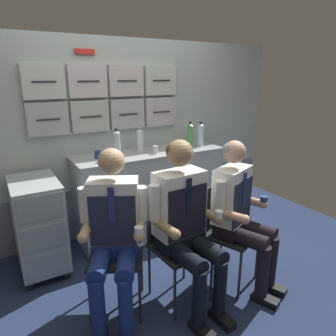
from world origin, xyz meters
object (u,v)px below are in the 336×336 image
at_px(folding_chair_center, 173,234).
at_px(crew_member_right, 240,210).
at_px(crew_member_left, 113,229).
at_px(coffee_cup_white, 98,154).
at_px(folding_chair_left, 117,240).
at_px(service_trolley, 38,223).
at_px(sparkling_bottle_green, 190,135).
at_px(crew_member_center, 186,218).
at_px(folding_chair_right, 222,222).

xyz_separation_m(folding_chair_center, crew_member_right, (0.53, -0.19, 0.17)).
distance_m(crew_member_left, coffee_cup_white, 1.13).
bearing_deg(folding_chair_left, crew_member_left, -117.54).
distance_m(service_trolley, crew_member_left, 1.02).
bearing_deg(folding_chair_left, sparkling_bottle_green, 34.61).
bearing_deg(crew_member_left, sparkling_bottle_green, 37.17).
bearing_deg(crew_member_right, crew_member_center, 176.68).
relative_size(folding_chair_left, coffee_cup_white, 11.14).
bearing_deg(folding_chair_center, coffee_cup_white, 103.06).
height_order(crew_member_center, coffee_cup_white, crew_member_center).
xyz_separation_m(crew_member_left, folding_chair_center, (0.50, -0.00, -0.18)).
bearing_deg(crew_member_right, crew_member_left, 169.57).
relative_size(crew_member_left, crew_member_center, 0.97).
relative_size(crew_member_right, coffee_cup_white, 16.36).
bearing_deg(sparkling_bottle_green, service_trolley, -176.40).
bearing_deg(service_trolley, coffee_cup_white, 12.83).
bearing_deg(sparkling_bottle_green, folding_chair_right, -109.54).
distance_m(service_trolley, folding_chair_left, 0.90).
relative_size(folding_chair_left, crew_member_right, 0.68).
bearing_deg(folding_chair_left, coffee_cup_white, 79.02).
height_order(folding_chair_left, sparkling_bottle_green, sparkling_bottle_green).
bearing_deg(crew_member_left, crew_member_right, -10.43).
xyz_separation_m(crew_member_right, coffee_cup_white, (-0.78, 1.25, 0.30)).
bearing_deg(coffee_cup_white, sparkling_bottle_green, -1.95).
height_order(service_trolley, crew_member_center, crew_member_center).
bearing_deg(folding_chair_left, folding_chair_right, -11.50).
xyz_separation_m(sparkling_bottle_green, coffee_cup_white, (-1.10, 0.04, -0.10)).
relative_size(service_trolley, crew_member_center, 0.66).
bearing_deg(crew_member_center, crew_member_right, -3.32).
relative_size(sparkling_bottle_green, coffee_cup_white, 3.74).
xyz_separation_m(folding_chair_left, folding_chair_center, (0.42, -0.15, 0.00)).
bearing_deg(folding_chair_right, coffee_cup_white, 123.20).
bearing_deg(crew_member_left, folding_chair_left, 62.46).
distance_m(crew_member_right, sparkling_bottle_green, 1.31).
height_order(crew_member_center, sparkling_bottle_green, crew_member_center).
relative_size(service_trolley, coffee_cup_white, 11.25).
distance_m(folding_chair_left, crew_member_right, 1.03).
height_order(service_trolley, folding_chair_center, service_trolley).
xyz_separation_m(crew_member_center, sparkling_bottle_green, (0.84, 1.18, 0.36)).
xyz_separation_m(crew_member_center, coffee_cup_white, (-0.26, 1.22, 0.26)).
bearing_deg(sparkling_bottle_green, crew_member_left, -142.83).
bearing_deg(crew_member_left, crew_member_center, -17.40).
bearing_deg(crew_member_center, folding_chair_center, 94.14).
bearing_deg(crew_member_center, crew_member_left, 162.60).
height_order(service_trolley, crew_member_left, crew_member_left).
bearing_deg(service_trolley, crew_member_left, -66.74).
distance_m(folding_chair_left, folding_chair_right, 0.92).
relative_size(service_trolley, crew_member_left, 0.68).
height_order(crew_member_left, coffee_cup_white, crew_member_left).
distance_m(crew_member_center, coffee_cup_white, 1.27).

